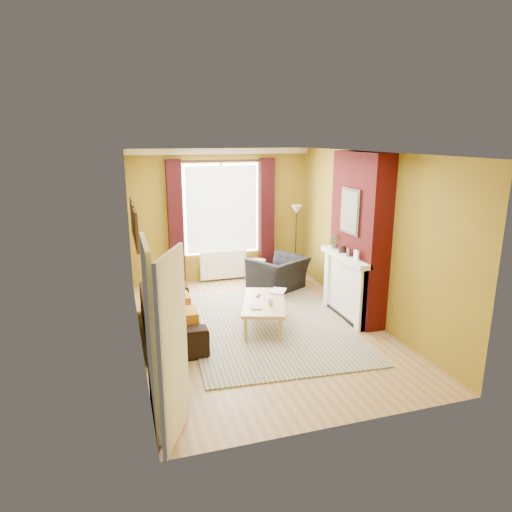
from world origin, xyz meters
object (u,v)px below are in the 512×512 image
sofa (170,313)px  floor_lamp (296,221)px  wicker_stool (257,270)px  armchair (278,274)px  coffee_table (264,304)px

sofa → floor_lamp: 3.76m
sofa → wicker_stool: 3.01m
sofa → armchair: armchair is taller
sofa → floor_lamp: bearing=-54.2°
armchair → wicker_stool: 0.73m
sofa → coffee_table: size_ratio=1.48×
sofa → wicker_stool: size_ratio=4.62×
coffee_table → wicker_stool: (0.62, 2.36, -0.16)m
wicker_stool → floor_lamp: 1.35m
sofa → floor_lamp: floor_lamp is taller
armchair → sofa: bearing=3.4°
coffee_table → floor_lamp: size_ratio=0.91×
armchair → coffee_table: 1.88m
sofa → coffee_table: 1.51m
coffee_table → armchair: bearing=82.5°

